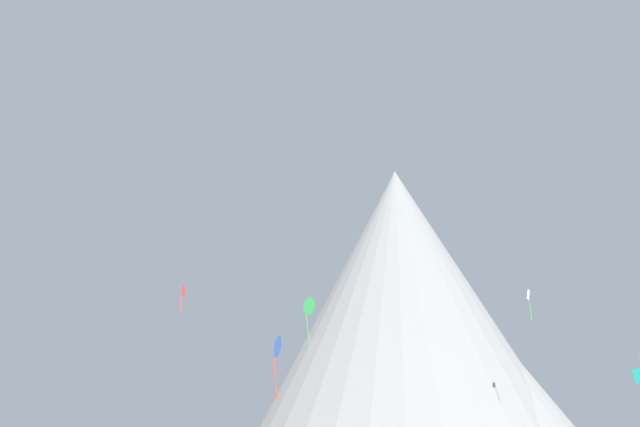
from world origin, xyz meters
TOP-DOWN VIEW (x-y plane):
  - rock_massif at (11.22, 88.56)m, footprint 75.37×75.37m
  - kite_red_mid at (-22.55, 56.71)m, footprint 0.52×0.81m
  - kite_blue_low at (-4.87, 23.70)m, footprint 0.74×1.76m
  - kite_white_mid at (24.42, 58.04)m, footprint 0.69×0.77m
  - kite_green_mid at (-3.60, 39.84)m, footprint 1.54×1.50m

SIDE VIEW (x-z plane):
  - kite_blue_low at x=-4.87m, z-range 6.33..11.20m
  - kite_green_mid at x=-3.60m, z-range 12.33..17.90m
  - kite_white_mid at x=24.42m, z-range 17.41..21.61m
  - kite_red_mid at x=-22.55m, z-range 18.57..22.32m
  - rock_massif at x=11.22m, z-range -2.20..50.14m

